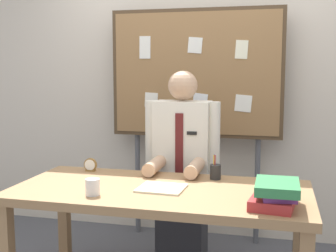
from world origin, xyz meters
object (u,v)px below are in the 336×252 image
bulletin_board (196,77)px  coffee_mug (93,187)px  book_stack (275,194)px  desk_clock (90,165)px  desk (160,202)px  open_notebook (162,188)px  pen_holder (215,172)px  person (182,176)px

bulletin_board → coffee_mug: (-0.33, -1.35, -0.60)m
book_stack → coffee_mug: size_ratio=3.41×
coffee_mug → bulletin_board: bearing=76.2°
bulletin_board → coffee_mug: bulletin_board is taller
book_stack → desk_clock: 1.35m
bulletin_board → coffee_mug: bearing=-103.8°
coffee_mug → book_stack: bearing=1.9°
desk → bulletin_board: (0.00, 1.12, 0.73)m
open_notebook → desk: bearing=122.0°
book_stack → pen_holder: pen_holder is taller
book_stack → open_notebook: (-0.65, 0.18, -0.06)m
person → desk_clock: size_ratio=15.69×
person → book_stack: 1.06m
book_stack → desk_clock: bearing=157.9°
desk → pen_holder: 0.43m
desk → open_notebook: size_ratio=6.59×
open_notebook → book_stack: bearing=-15.6°
bulletin_board → open_notebook: (0.01, -1.14, -0.64)m
book_stack → pen_holder: 0.62m
desk → desk_clock: (-0.59, 0.31, 0.12)m
open_notebook → pen_holder: bearing=48.8°
bulletin_board → pen_holder: bulletin_board is taller
person → desk_clock: person is taller
person → open_notebook: (0.01, -0.63, 0.08)m
person → coffee_mug: 0.92m
bulletin_board → pen_holder: size_ratio=12.10×
desk → coffee_mug: (-0.33, -0.23, 0.13)m
bulletin_board → person: bearing=-90.0°
book_stack → open_notebook: size_ratio=1.19×
person → pen_holder: person is taller
bulletin_board → open_notebook: size_ratio=7.25×
open_notebook → coffee_mug: bearing=-148.0°
coffee_mug → pen_holder: (0.62, 0.53, 0.00)m
desk → desk_clock: desk_clock is taller
desk → bulletin_board: bulletin_board is taller
person → pen_holder: 0.45m
person → coffee_mug: bearing=-111.4°
desk_clock → pen_holder: bearing=-0.8°
desk → person: (0.00, 0.61, 0.01)m
person → bulletin_board: size_ratio=0.74×
desk → person: person is taller
desk_clock → coffee_mug: size_ratio=0.98×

